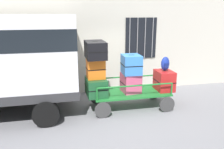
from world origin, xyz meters
TOP-DOWN VIEW (x-y plane):
  - ground_plane at (0.00, 0.00)m, footprint 40.00×40.00m
  - building_wall at (0.01, 2.21)m, footprint 12.00×0.37m
  - luggage_cart at (0.38, 0.33)m, footprint 2.45×1.15m
  - cart_railing at (0.38, 0.33)m, footprint 2.32×1.01m
  - suitcase_left_bottom at (-0.71, 0.30)m, footprint 0.61×0.83m
  - suitcase_left_middle at (-0.71, 0.31)m, footprint 0.54×0.47m
  - suitcase_left_top at (-0.71, 0.32)m, footprint 0.57×0.92m
  - suitcase_midleft_bottom at (0.38, 0.36)m, footprint 0.58×0.63m
  - suitcase_midleft_middle at (0.38, 0.34)m, footprint 0.57×0.66m
  - suitcase_center_bottom at (1.48, 0.31)m, footprint 0.52×0.69m
  - backpack at (1.49, 0.34)m, footprint 0.27×0.22m

SIDE VIEW (x-z plane):
  - ground_plane at x=0.00m, z-range 0.00..0.00m
  - luggage_cart at x=0.38m, z-range 0.16..0.68m
  - suitcase_left_bottom at x=-0.71m, z-range 0.52..1.05m
  - suitcase_midleft_bottom at x=0.38m, z-range 0.52..1.12m
  - suitcase_center_bottom at x=1.48m, z-range 0.52..1.15m
  - cart_railing at x=0.38m, z-range 0.65..1.03m
  - suitcase_left_middle at x=-0.71m, z-range 1.05..1.64m
  - backpack at x=1.49m, z-range 1.15..1.59m
  - suitcase_midleft_middle at x=0.38m, z-range 1.12..1.70m
  - suitcase_left_top at x=-0.71m, z-range 1.64..2.14m
  - building_wall at x=0.01m, z-range 0.00..5.00m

